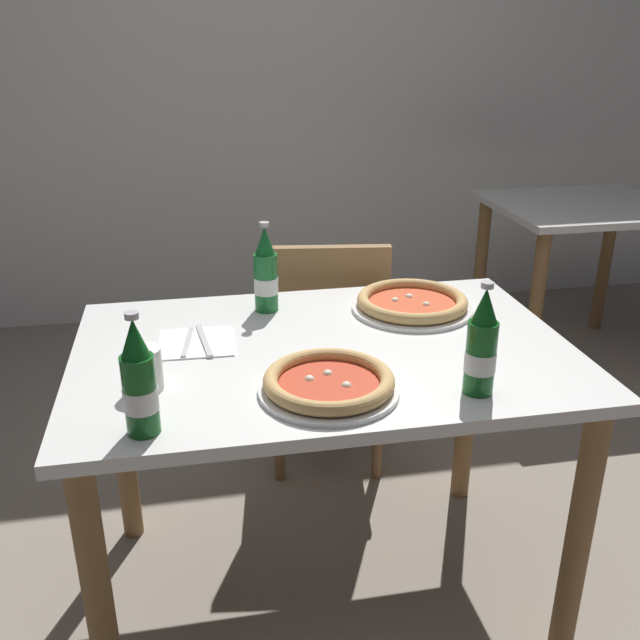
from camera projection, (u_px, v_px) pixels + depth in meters
name	position (u px, v px, depth m)	size (l,w,h in m)	color
ground_plane	(323.00, 586.00, 1.98)	(8.00, 8.00, 0.00)	gray
back_wall_tiled	(239.00, 65.00, 3.48)	(7.00, 0.10, 2.60)	white
dining_table_main	(324.00, 388.00, 1.74)	(1.20, 0.80, 0.75)	silver
chair_behind_table	(327.00, 341.00, 2.38)	(0.45, 0.45, 0.85)	olive
dining_table_background	(581.00, 237.00, 3.16)	(0.80, 0.70, 0.75)	silver
pizza_margherita_near	(412.00, 303.00, 1.91)	(0.33, 0.33, 0.04)	white
pizza_marinara_far	(329.00, 383.00, 1.48)	(0.30, 0.30, 0.04)	white
beer_bottle_left	(481.00, 347.00, 1.45)	(0.07, 0.07, 0.25)	#14591E
beer_bottle_center	(139.00, 384.00, 1.30)	(0.07, 0.07, 0.25)	#14591E
beer_bottle_right	(266.00, 274.00, 1.88)	(0.07, 0.07, 0.25)	#196B2D
napkin_with_cutlery	(196.00, 342.00, 1.71)	(0.19, 0.19, 0.01)	white
paper_cup	(145.00, 369.00, 1.48)	(0.07, 0.07, 0.10)	white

